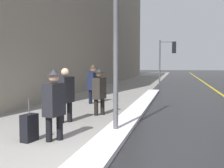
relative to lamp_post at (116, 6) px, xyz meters
name	(u,v)px	position (x,y,z in m)	size (l,w,h in m)	color
ground_plane	(82,160)	(-0.16, -2.00, -3.04)	(160.00, 160.00, 0.00)	#232326
sidewalk_slab	(125,88)	(-2.16, 13.00, -3.03)	(4.00, 80.00, 0.01)	gray
road_centre_stripe	(215,90)	(3.84, 13.00, -3.04)	(0.16, 80.00, 0.00)	gold
snow_bank_curb	(139,107)	(0.04, 3.88, -2.98)	(0.66, 13.93, 0.11)	white
lamp_post	(116,6)	(0.00, 0.00, 0.00)	(0.28, 0.28, 5.10)	#515156
traffic_light_near	(169,53)	(0.73, 16.05, -0.45)	(1.31, 0.33, 3.59)	#515156
pedestrian_in_fedora	(54,102)	(-1.14, -1.00, -2.18)	(0.38, 0.53, 1.57)	black
pedestrian_in_glasses	(65,93)	(-1.65, 0.85, -2.17)	(0.40, 0.56, 1.56)	black
pedestrian_nearside	(99,90)	(-1.03, 2.20, -2.20)	(0.37, 0.52, 1.54)	black
pedestrian_with_shoulder_bag	(93,82)	(-2.03, 4.79, -2.13)	(0.40, 0.75, 1.67)	black
rolling_suitcase	(29,128)	(-1.64, -1.16, -2.74)	(0.29, 0.40, 0.95)	black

